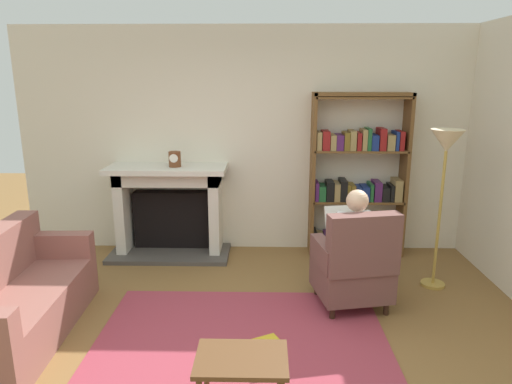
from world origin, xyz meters
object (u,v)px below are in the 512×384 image
at_px(fireplace, 170,207).
at_px(mantel_clock, 175,159).
at_px(seated_reader, 351,241).
at_px(sofa_floral, 14,301).
at_px(bookshelf, 358,180).
at_px(floor_lamp, 446,155).
at_px(side_table, 242,368).
at_px(armchair_reading, 354,266).

height_order(fireplace, mantel_clock, mantel_clock).
xyz_separation_m(seated_reader, sofa_floral, (-2.87, -0.67, -0.30)).
bearing_deg(seated_reader, bookshelf, -113.81).
bearing_deg(floor_lamp, side_table, -133.22).
bearing_deg(fireplace, mantel_clock, -44.06).
relative_size(mantel_clock, floor_lamp, 0.11).
height_order(mantel_clock, bookshelf, bookshelf).
xyz_separation_m(fireplace, bookshelf, (2.26, 0.03, 0.33)).
bearing_deg(sofa_floral, mantel_clock, -31.60).
distance_m(bookshelf, sofa_floral, 3.77).
xyz_separation_m(armchair_reading, sofa_floral, (-2.89, -0.55, -0.10)).
height_order(mantel_clock, armchair_reading, mantel_clock).
relative_size(bookshelf, sofa_floral, 1.12).
bearing_deg(sofa_floral, bookshelf, -60.79).
xyz_separation_m(mantel_clock, bookshelf, (2.15, 0.14, -0.27)).
distance_m(seated_reader, sofa_floral, 2.96).
xyz_separation_m(fireplace, side_table, (1.02, -2.89, -0.18)).
xyz_separation_m(bookshelf, seated_reader, (-0.30, -1.29, -0.29)).
relative_size(fireplace, armchair_reading, 1.48).
relative_size(mantel_clock, side_table, 0.32).
bearing_deg(fireplace, seated_reader, -32.74).
height_order(sofa_floral, floor_lamp, floor_lamp).
height_order(fireplace, seated_reader, seated_reader).
height_order(bookshelf, armchair_reading, bookshelf).
xyz_separation_m(mantel_clock, side_table, (0.92, -2.78, -0.79)).
bearing_deg(seated_reader, armchair_reading, 90.00).
relative_size(armchair_reading, sofa_floral, 0.56).
xyz_separation_m(armchair_reading, side_table, (-0.96, -1.51, -0.03)).
relative_size(bookshelf, side_table, 3.47).
distance_m(seated_reader, side_table, 1.89).
distance_m(fireplace, armchair_reading, 2.42).
height_order(fireplace, bookshelf, bookshelf).
height_order(armchair_reading, side_table, armchair_reading).
relative_size(seated_reader, sofa_floral, 0.66).
bearing_deg(seated_reader, fireplace, -43.57).
relative_size(fireplace, seated_reader, 1.26).
height_order(armchair_reading, seated_reader, seated_reader).
bearing_deg(mantel_clock, seated_reader, -31.99).
distance_m(seated_reader, floor_lamp, 1.27).
distance_m(bookshelf, armchair_reading, 1.52).
height_order(mantel_clock, side_table, mantel_clock).
bearing_deg(fireplace, floor_lamp, -16.80).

